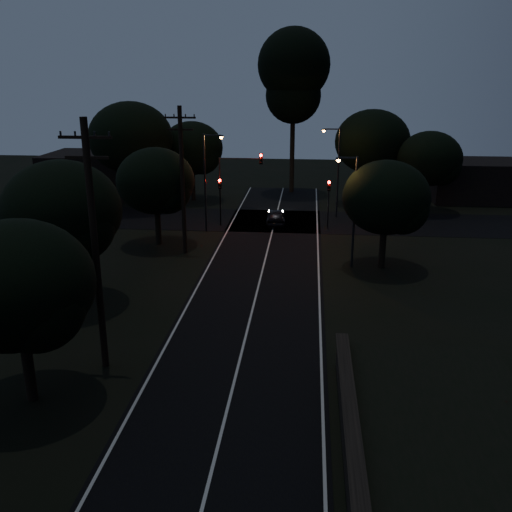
{
  "coord_description": "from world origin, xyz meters",
  "views": [
    {
      "loc": [
        2.97,
        -7.32,
        12.7
      ],
      "look_at": [
        0.0,
        24.0,
        2.5
      ],
      "focal_mm": 40.0,
      "sensor_mm": 36.0,
      "label": 1
    }
  ],
  "objects_px": {
    "tall_pine": "(294,75)",
    "signal_right": "(329,195)",
    "utility_pole_mid": "(95,244)",
    "utility_pole_far": "(182,179)",
    "streetlight_a": "(207,176)",
    "car": "(276,217)",
    "signal_left": "(220,193)",
    "streetlight_c": "(352,204)",
    "streetlight_b": "(336,166)",
    "signal_mast": "(239,176)"
  },
  "relations": [
    {
      "from": "tall_pine",
      "to": "signal_right",
      "type": "height_order",
      "value": "tall_pine"
    },
    {
      "from": "utility_pole_mid",
      "to": "utility_pole_far",
      "type": "xyz_separation_m",
      "value": [
        0.0,
        17.0,
        -0.25
      ]
    },
    {
      "from": "streetlight_a",
      "to": "car",
      "type": "bearing_deg",
      "value": 27.08
    },
    {
      "from": "utility_pole_mid",
      "to": "utility_pole_far",
      "type": "relative_size",
      "value": 1.05
    },
    {
      "from": "utility_pole_far",
      "to": "signal_left",
      "type": "relative_size",
      "value": 2.56
    },
    {
      "from": "utility_pole_mid",
      "to": "signal_right",
      "type": "height_order",
      "value": "utility_pole_mid"
    },
    {
      "from": "signal_right",
      "to": "streetlight_c",
      "type": "bearing_deg",
      "value": -82.98
    },
    {
      "from": "tall_pine",
      "to": "streetlight_c",
      "type": "bearing_deg",
      "value": -79.07
    },
    {
      "from": "signal_right",
      "to": "streetlight_a",
      "type": "xyz_separation_m",
      "value": [
        -9.91,
        -1.99,
        1.8
      ]
    },
    {
      "from": "signal_right",
      "to": "streetlight_b",
      "type": "relative_size",
      "value": 0.51
    },
    {
      "from": "utility_pole_far",
      "to": "signal_mast",
      "type": "height_order",
      "value": "utility_pole_far"
    },
    {
      "from": "streetlight_c",
      "to": "signal_left",
      "type": "bearing_deg",
      "value": 136.24
    },
    {
      "from": "utility_pole_mid",
      "to": "streetlight_b",
      "type": "height_order",
      "value": "utility_pole_mid"
    },
    {
      "from": "utility_pole_far",
      "to": "tall_pine",
      "type": "height_order",
      "value": "tall_pine"
    },
    {
      "from": "tall_pine",
      "to": "streetlight_c",
      "type": "xyz_separation_m",
      "value": [
        4.83,
        -25.0,
        -8.03
      ]
    },
    {
      "from": "streetlight_a",
      "to": "streetlight_c",
      "type": "xyz_separation_m",
      "value": [
        11.14,
        -8.0,
        -0.29
      ]
    },
    {
      "from": "signal_right",
      "to": "utility_pole_mid",
      "type": "bearing_deg",
      "value": -112.99
    },
    {
      "from": "signal_left",
      "to": "tall_pine",
      "type": "bearing_deg",
      "value": 69.54
    },
    {
      "from": "signal_mast",
      "to": "utility_pole_far",
      "type": "bearing_deg",
      "value": -111.11
    },
    {
      "from": "signal_right",
      "to": "streetlight_b",
      "type": "xyz_separation_m",
      "value": [
        0.71,
        4.01,
        1.8
      ]
    },
    {
      "from": "signal_mast",
      "to": "streetlight_c",
      "type": "distance_m",
      "value": 13.28
    },
    {
      "from": "streetlight_a",
      "to": "utility_pole_mid",
      "type": "bearing_deg",
      "value": -91.73
    },
    {
      "from": "streetlight_b",
      "to": "streetlight_c",
      "type": "distance_m",
      "value": 14.01
    },
    {
      "from": "tall_pine",
      "to": "streetlight_a",
      "type": "distance_m",
      "value": 19.72
    },
    {
      "from": "signal_mast",
      "to": "streetlight_a",
      "type": "bearing_deg",
      "value": -140.23
    },
    {
      "from": "utility_pole_far",
      "to": "car",
      "type": "relative_size",
      "value": 2.6
    },
    {
      "from": "utility_pole_far",
      "to": "signal_mast",
      "type": "bearing_deg",
      "value": 68.89
    },
    {
      "from": "utility_pole_far",
      "to": "streetlight_c",
      "type": "height_order",
      "value": "utility_pole_far"
    },
    {
      "from": "streetlight_b",
      "to": "car",
      "type": "relative_size",
      "value": 1.98
    },
    {
      "from": "signal_right",
      "to": "streetlight_a",
      "type": "height_order",
      "value": "streetlight_a"
    },
    {
      "from": "tall_pine",
      "to": "signal_mast",
      "type": "height_order",
      "value": "tall_pine"
    },
    {
      "from": "tall_pine",
      "to": "streetlight_b",
      "type": "height_order",
      "value": "tall_pine"
    },
    {
      "from": "signal_right",
      "to": "car",
      "type": "bearing_deg",
      "value": 169.84
    },
    {
      "from": "signal_right",
      "to": "streetlight_c",
      "type": "height_order",
      "value": "streetlight_c"
    },
    {
      "from": "tall_pine",
      "to": "streetlight_a",
      "type": "bearing_deg",
      "value": -110.36
    },
    {
      "from": "tall_pine",
      "to": "signal_left",
      "type": "xyz_separation_m",
      "value": [
        -5.6,
        -15.01,
        -9.54
      ]
    },
    {
      "from": "utility_pole_mid",
      "to": "signal_mast",
      "type": "bearing_deg",
      "value": 82.96
    },
    {
      "from": "utility_pole_mid",
      "to": "signal_right",
      "type": "relative_size",
      "value": 2.68
    },
    {
      "from": "streetlight_a",
      "to": "car",
      "type": "xyz_separation_m",
      "value": [
        5.45,
        2.79,
        -3.95
      ]
    },
    {
      "from": "utility_pole_mid",
      "to": "streetlight_b",
      "type": "xyz_separation_m",
      "value": [
        11.31,
        29.0,
        -1.1
      ]
    },
    {
      "from": "utility_pole_mid",
      "to": "streetlight_a",
      "type": "height_order",
      "value": "utility_pole_mid"
    },
    {
      "from": "utility_pole_mid",
      "to": "signal_right",
      "type": "distance_m",
      "value": 27.3
    },
    {
      "from": "utility_pole_mid",
      "to": "streetlight_b",
      "type": "distance_m",
      "value": 31.15
    },
    {
      "from": "streetlight_c",
      "to": "car",
      "type": "xyz_separation_m",
      "value": [
        -5.69,
        10.79,
        -3.66
      ]
    },
    {
      "from": "signal_left",
      "to": "signal_right",
      "type": "distance_m",
      "value": 9.2
    },
    {
      "from": "utility_pole_far",
      "to": "car",
      "type": "distance_m",
      "value": 11.74
    },
    {
      "from": "signal_left",
      "to": "streetlight_b",
      "type": "height_order",
      "value": "streetlight_b"
    },
    {
      "from": "streetlight_c",
      "to": "signal_mast",
      "type": "bearing_deg",
      "value": 131.19
    },
    {
      "from": "signal_left",
      "to": "signal_right",
      "type": "xyz_separation_m",
      "value": [
        9.2,
        0.0,
        0.0
      ]
    },
    {
      "from": "utility_pole_mid",
      "to": "utility_pole_far",
      "type": "distance_m",
      "value": 17.0
    }
  ]
}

